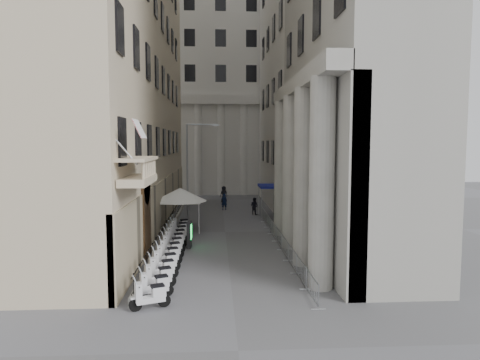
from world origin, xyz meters
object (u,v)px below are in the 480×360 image
object	(u,v)px
street_lamp	(191,164)
scooter_0	(151,309)
pedestrian_a	(224,202)
info_kiosk	(189,235)
pedestrian_b	(254,206)
security_tent	(181,195)

from	to	relation	value
street_lamp	scooter_0	bearing A→B (deg)	-98.37
pedestrian_a	info_kiosk	bearing A→B (deg)	66.34
pedestrian_b	scooter_0	bearing A→B (deg)	113.50
scooter_0	street_lamp	xyz separation A→B (m)	(0.70, 18.81, 5.13)
pedestrian_a	pedestrian_b	xyz separation A→B (m)	(2.86, -3.14, -0.01)
security_tent	info_kiosk	world-z (taller)	security_tent
street_lamp	info_kiosk	world-z (taller)	street_lamp
street_lamp	info_kiosk	xyz separation A→B (m)	(0.29, -8.30, -4.24)
security_tent	pedestrian_b	bearing A→B (deg)	47.95
scooter_0	pedestrian_a	world-z (taller)	pedestrian_a
scooter_0	security_tent	size ratio (longest dim) A/B	0.36
pedestrian_a	pedestrian_b	distance (m)	4.25
security_tent	scooter_0	bearing A→B (deg)	-90.01
scooter_0	street_lamp	world-z (taller)	street_lamp
scooter_0	pedestrian_b	bearing A→B (deg)	-36.17
security_tent	pedestrian_b	size ratio (longest dim) A/B	2.51
pedestrian_a	pedestrian_b	bearing A→B (deg)	118.02
street_lamp	pedestrian_b	distance (m)	8.51
pedestrian_b	security_tent	bearing A→B (deg)	86.95
scooter_0	info_kiosk	world-z (taller)	info_kiosk
info_kiosk	pedestrian_b	distance (m)	13.97
info_kiosk	pedestrian_b	bearing A→B (deg)	70.09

